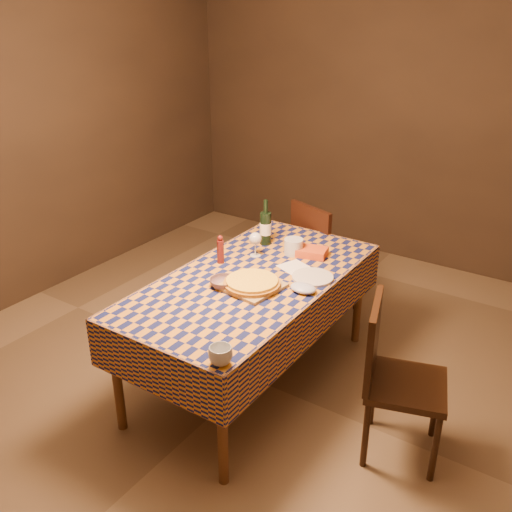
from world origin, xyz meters
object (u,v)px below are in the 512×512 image
at_px(white_plate, 313,277).
at_px(pizza, 252,282).
at_px(cutting_board, 252,286).
at_px(chair_far, 320,252).
at_px(bowl, 223,283).
at_px(chair_right, 392,372).
at_px(dining_table, 252,288).
at_px(wine_bottle, 266,228).

bearing_deg(white_plate, pizza, -127.66).
distance_m(cutting_board, chair_far, 1.23).
bearing_deg(bowl, chair_right, 4.62).
relative_size(cutting_board, white_plate, 1.24).
height_order(bowl, chair_far, chair_far).
bearing_deg(chair_far, dining_table, -85.89).
height_order(white_plate, chair_far, chair_far).
xyz_separation_m(bowl, chair_right, (1.06, 0.09, -0.27)).
distance_m(wine_bottle, chair_right, 1.41).
distance_m(pizza, chair_far, 1.23).
xyz_separation_m(cutting_board, wine_bottle, (-0.30, 0.61, 0.11)).
bearing_deg(wine_bottle, pizza, -63.99).
relative_size(dining_table, cutting_board, 5.74).
distance_m(pizza, white_plate, 0.40).
xyz_separation_m(pizza, white_plate, (0.24, 0.31, -0.03)).
relative_size(dining_table, chair_far, 1.98).
distance_m(cutting_board, bowl, 0.17).
bearing_deg(pizza, chair_right, 0.13).
height_order(wine_bottle, chair_right, wine_bottle).
bearing_deg(wine_bottle, white_plate, -28.76).
height_order(bowl, white_plate, bowl).
distance_m(pizza, bowl, 0.17).
bearing_deg(pizza, cutting_board, 0.00).
distance_m(dining_table, wine_bottle, 0.58).
relative_size(dining_table, wine_bottle, 5.63).
relative_size(wine_bottle, white_plate, 1.27).
height_order(wine_bottle, chair_far, wine_bottle).
relative_size(bowl, chair_far, 0.18).
height_order(pizza, white_plate, pizza).
distance_m(cutting_board, chair_right, 0.95).
relative_size(pizza, chair_far, 0.40).
distance_m(wine_bottle, chair_far, 0.70).
xyz_separation_m(dining_table, chair_far, (-0.08, 1.08, -0.17)).
bearing_deg(cutting_board, wine_bottle, 116.01).
bearing_deg(chair_right, white_plate, 154.94).
height_order(cutting_board, chair_far, chair_far).
relative_size(cutting_board, pizza, 0.86).
relative_size(dining_table, chair_right, 1.98).
bearing_deg(chair_right, pizza, -179.87).
distance_m(white_plate, chair_far, 1.00).
bearing_deg(bowl, dining_table, 69.20).
height_order(dining_table, bowl, bowl).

